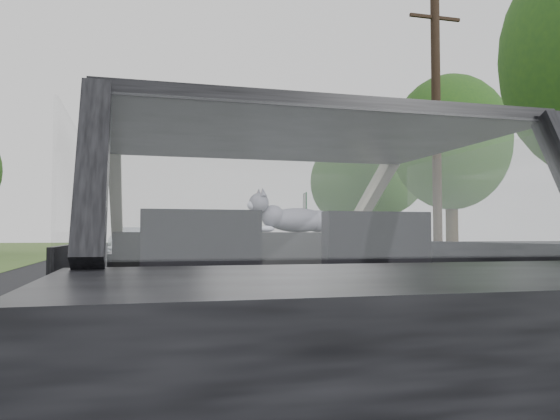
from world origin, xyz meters
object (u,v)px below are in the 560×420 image
other_car (129,241)px  utility_pole (436,127)px  subject_car (271,286)px  cat (298,219)px  highway_sign (305,227)px

other_car → utility_pole: bearing=-45.7°
subject_car → cat: 0.77m
utility_pole → other_car: bearing=129.8°
highway_sign → utility_pole: (3.27, -3.60, 3.18)m
other_car → highway_sign: highway_sign is taller
cat → utility_pole: utility_pole is taller
cat → utility_pole: 15.02m
utility_pole → cat: bearing=-124.3°
subject_car → cat: (0.32, 0.60, 0.36)m
other_car → highway_sign: size_ratio=1.63×
cat → utility_pole: (8.24, 12.10, 3.35)m
subject_car → utility_pole: size_ratio=0.45×
cat → other_car: size_ratio=0.15×
other_car → utility_pole: utility_pole is taller
other_car → highway_sign: bearing=-46.8°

